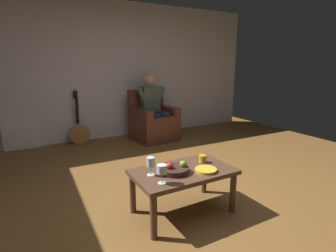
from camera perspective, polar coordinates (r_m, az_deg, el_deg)
The scene contains 12 objects.
ground_plane at distance 2.83m, azimuth 6.18°, elevation -16.59°, with size 7.11×7.11×0.00m, color brown.
wall_back at distance 5.21m, azimuth -12.54°, elevation 11.64°, with size 6.19×0.06×2.59m, color silver.
armchair at distance 5.02m, azimuth -3.30°, elevation 0.82°, with size 0.84×0.81×0.95m.
person_seated at distance 4.93m, azimuth -3.20°, elevation 4.69°, with size 0.63×0.60×1.26m.
coffee_table at distance 2.52m, azimuth 3.33°, elevation -10.99°, with size 0.97×0.58×0.44m.
guitar at distance 5.01m, azimuth -18.89°, elevation -1.25°, with size 0.37×0.24×0.97m.
radiator at distance 5.08m, azimuth -29.51°, elevation -1.41°, with size 0.58×0.06×0.55m, color white.
wine_glass_near at distance 2.34m, azimuth -3.83°, elevation -8.16°, with size 0.07×0.07×0.17m.
wine_glass_far at distance 2.18m, azimuth -1.39°, elevation -9.69°, with size 0.09×0.09×0.17m.
fruit_bowl at distance 2.43m, azimuth 1.40°, elevation -9.44°, with size 0.28×0.28×0.11m.
decorative_dish at distance 2.49m, azimuth 8.32°, elevation -9.51°, with size 0.20×0.20×0.02m, color gold.
candle_jar at distance 2.68m, azimuth 7.61°, elevation -7.14°, with size 0.08×0.08×0.08m, color gold.
Camera 1 is at (1.40, 2.02, 1.40)m, focal length 27.74 mm.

